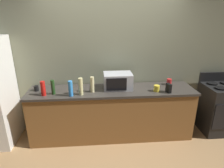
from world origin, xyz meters
name	(u,v)px	position (x,y,z in m)	size (l,w,h in m)	color
ground_plane	(114,148)	(0.00, 0.00, 0.00)	(8.00, 8.00, 0.00)	#A87F51
back_wall	(110,58)	(0.00, 0.81, 1.35)	(6.40, 0.10, 2.70)	gray
counter_run	(112,113)	(0.00, 0.40, 0.45)	(2.84, 0.64, 0.90)	brown
stove_range	(218,108)	(2.00, 0.40, 0.46)	(0.60, 0.61, 1.08)	black
microwave	(118,81)	(0.10, 0.45, 1.04)	(0.48, 0.35, 0.27)	#B7BABF
cordless_phone	(169,88)	(0.91, 0.20, 0.98)	(0.05, 0.11, 0.15)	black
bottle_vinegar	(81,86)	(-0.51, 0.22, 1.04)	(0.07, 0.07, 0.28)	beige
bottle_wine	(53,87)	(-0.95, 0.28, 1.02)	(0.06, 0.06, 0.24)	#1E3F19
bottle_hand_soap	(92,85)	(-0.33, 0.32, 1.03)	(0.06, 0.06, 0.26)	beige
bottle_spray_cleaner	(71,89)	(-0.66, 0.18, 1.02)	(0.07, 0.07, 0.25)	#338CE5
bottle_hot_sauce	(43,88)	(-1.10, 0.24, 1.02)	(0.07, 0.07, 0.23)	red
mug_red	(169,82)	(1.06, 0.56, 0.95)	(0.09, 0.09, 0.11)	red
mug_black	(36,88)	(-1.27, 0.45, 0.94)	(0.08, 0.08, 0.09)	black
mug_yellow	(157,88)	(0.73, 0.26, 0.95)	(0.09, 0.09, 0.10)	yellow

